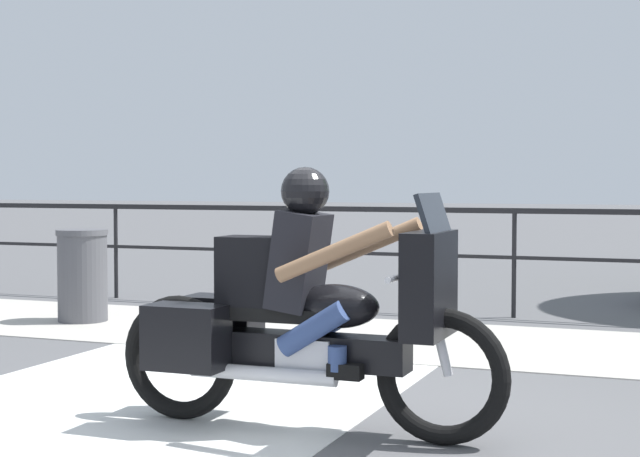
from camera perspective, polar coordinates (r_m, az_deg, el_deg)
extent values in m
plane|color=#565659|center=(5.98, 2.26, -11.78)|extent=(120.00, 120.00, 0.00)
cube|color=#B7B2A8|center=(9.20, 9.16, -6.64)|extent=(44.00, 2.40, 0.01)
cube|color=silver|center=(6.49, -12.06, -10.64)|extent=(3.06, 6.00, 0.01)
cube|color=black|center=(10.93, 11.25, 1.01)|extent=(36.00, 0.04, 0.06)
cube|color=black|center=(10.96, 11.23, -1.67)|extent=(36.00, 0.03, 0.04)
cylinder|color=black|center=(12.85, -11.79, -1.30)|extent=(0.05, 0.05, 1.21)
cylinder|color=black|center=(10.96, 11.23, -1.99)|extent=(0.05, 0.05, 1.21)
torus|color=black|center=(5.67, 7.14, -8.55)|extent=(0.78, 0.11, 0.78)
torus|color=black|center=(6.28, -8.16, -7.43)|extent=(0.78, 0.11, 0.78)
cube|color=black|center=(5.90, -0.92, -7.08)|extent=(1.29, 0.22, 0.20)
cube|color=silver|center=(5.90, -0.61, -7.58)|extent=(0.34, 0.26, 0.26)
ellipsoid|color=black|center=(5.79, 0.95, -4.53)|extent=(0.53, 0.30, 0.26)
cube|color=black|center=(5.94, -2.45, -4.94)|extent=(0.75, 0.28, 0.08)
cube|color=black|center=(5.61, 6.37, -3.25)|extent=(0.20, 0.56, 0.60)
cube|color=#1E232B|center=(5.57, 6.60, 0.85)|extent=(0.10, 0.48, 0.24)
cylinder|color=silver|center=(5.64, 5.00, -2.70)|extent=(0.04, 0.70, 0.04)
cylinder|color=silver|center=(5.86, -3.38, -8.44)|extent=(0.93, 0.09, 0.09)
cube|color=black|center=(5.96, -7.79, -6.27)|extent=(0.48, 0.28, 0.39)
cube|color=black|center=(6.38, -5.70, -5.67)|extent=(0.48, 0.28, 0.39)
cylinder|color=silver|center=(5.63, 6.86, -5.92)|extent=(0.18, 0.06, 0.52)
cube|color=black|center=(5.85, -1.23, -1.88)|extent=(0.32, 0.36, 0.61)
sphere|color=#8C6647|center=(5.82, -0.87, 1.99)|extent=(0.23, 0.23, 0.23)
sphere|color=black|center=(5.82, -0.87, 2.18)|extent=(0.29, 0.29, 0.29)
cylinder|color=#33477A|center=(5.70, -0.40, -5.87)|extent=(0.44, 0.13, 0.34)
cylinder|color=#33477A|center=(5.67, 1.02, -7.57)|extent=(0.11, 0.11, 0.14)
cube|color=black|center=(5.67, 1.50, -8.31)|extent=(0.20, 0.10, 0.09)
cylinder|color=#33477A|center=(5.98, 0.65, -5.47)|extent=(0.44, 0.13, 0.34)
cylinder|color=#33477A|center=(5.95, 2.02, -7.08)|extent=(0.11, 0.11, 0.14)
cube|color=black|center=(5.95, 2.48, -7.79)|extent=(0.20, 0.10, 0.09)
cylinder|color=#8C6647|center=(5.45, 0.78, -1.40)|extent=(0.70, 0.09, 0.36)
cylinder|color=#8C6647|center=(6.01, 2.77, -1.01)|extent=(0.70, 0.09, 0.36)
cube|color=black|center=(5.98, -3.90, -2.52)|extent=(0.40, 0.28, 0.43)
cylinder|color=#515156|center=(10.75, -13.65, -2.85)|extent=(0.52, 0.52, 0.93)
cylinder|color=#515156|center=(10.72, -13.68, -0.22)|extent=(0.55, 0.55, 0.06)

